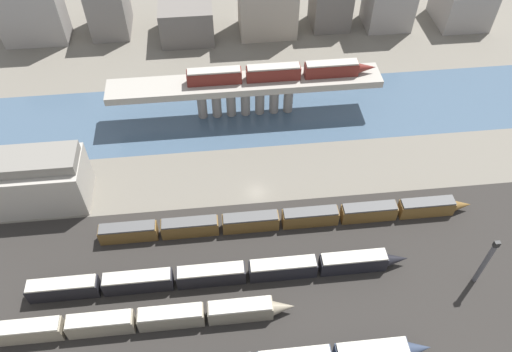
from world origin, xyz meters
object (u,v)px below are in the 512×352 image
at_px(train_yard_outer, 287,219).
at_px(signal_tower, 485,262).
at_px(train_yard_mid, 144,320).
at_px(warehouse_building, 35,180).
at_px(train_on_bridge, 280,72).
at_px(train_yard_far, 218,275).

height_order(train_yard_outer, signal_tower, signal_tower).
bearing_deg(train_yard_mid, warehouse_building, 126.11).
bearing_deg(train_yard_mid, train_yard_outer, 34.42).
distance_m(train_yard_mid, train_yard_outer, 33.78).
distance_m(train_yard_mid, signal_tower, 61.42).
relative_size(train_yard_mid, train_yard_outer, 0.68).
relative_size(train_on_bridge, warehouse_building, 2.23).
distance_m(train_on_bridge, train_yard_mid, 63.49).
relative_size(train_on_bridge, train_yard_far, 0.64).
relative_size(train_on_bridge, signal_tower, 3.62).
bearing_deg(signal_tower, warehouse_building, 161.23).
bearing_deg(train_on_bridge, signal_tower, -59.74).
relative_size(train_yard_far, signal_tower, 5.68).
bearing_deg(signal_tower, train_yard_outer, 153.74).
xyz_separation_m(train_yard_outer, signal_tower, (33.35, -16.45, 4.31)).
xyz_separation_m(train_yard_far, warehouse_building, (-36.15, 23.60, 4.19)).
height_order(train_on_bridge, train_yard_mid, train_on_bridge).
height_order(warehouse_building, signal_tower, warehouse_building).
height_order(train_yard_far, train_yard_outer, train_yard_far).
xyz_separation_m(train_yard_mid, warehouse_building, (-22.75, 31.19, 4.22)).
relative_size(train_yard_far, train_yard_outer, 0.93).
bearing_deg(train_on_bridge, train_yard_mid, -119.56).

